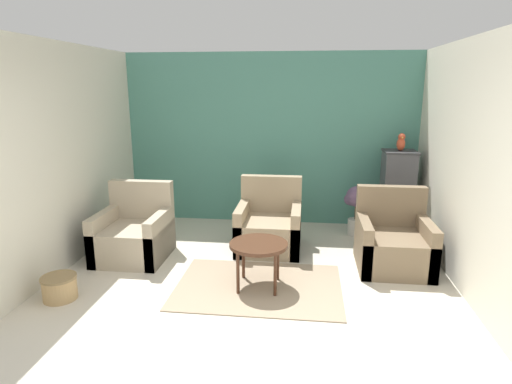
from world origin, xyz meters
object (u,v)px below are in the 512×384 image
at_px(coffee_table, 259,248).
at_px(armchair_middle, 269,227).
at_px(armchair_right, 393,244).
at_px(parrot, 401,143).
at_px(birdcage, 397,194).
at_px(potted_plant, 356,204).
at_px(wicker_basket, 59,287).
at_px(armchair_left, 134,235).

distance_m(coffee_table, armchair_middle, 1.21).
height_order(armchair_right, parrot, parrot).
bearing_deg(birdcage, potted_plant, -172.76).
height_order(armchair_right, wicker_basket, armchair_right).
bearing_deg(armchair_right, birdcage, 78.28).
relative_size(coffee_table, parrot, 2.50).
relative_size(armchair_left, potted_plant, 1.28).
height_order(armchair_right, armchair_middle, same).
relative_size(armchair_middle, wicker_basket, 2.64).
bearing_deg(birdcage, armchair_right, -101.72).
distance_m(armchair_left, wicker_basket, 1.25).
bearing_deg(armchair_left, armchair_middle, 17.01).
xyz_separation_m(armchair_left, birdcage, (3.52, 1.29, 0.34)).
height_order(armchair_left, potted_plant, armchair_left).
distance_m(armchair_left, armchair_right, 3.27).
bearing_deg(armchair_left, armchair_right, 1.25).
bearing_deg(armchair_middle, potted_plant, 29.47).
height_order(armchair_middle, parrot, parrot).
bearing_deg(parrot, potted_plant, -172.56).
bearing_deg(parrot, coffee_table, -132.92).
distance_m(armchair_left, birdcage, 3.77).
relative_size(coffee_table, birdcage, 0.50).
distance_m(armchair_left, parrot, 3.91).
relative_size(parrot, potted_plant, 0.34).
bearing_deg(birdcage, armchair_middle, -157.10).
distance_m(armchair_left, potted_plant, 3.18).
height_order(coffee_table, birdcage, birdcage).
bearing_deg(wicker_basket, potted_plant, 36.36).
xyz_separation_m(birdcage, potted_plant, (-0.59, -0.08, -0.16)).
xyz_separation_m(birdcage, parrot, (0.00, 0.00, 0.75)).
xyz_separation_m(coffee_table, parrot, (1.82, 1.96, 0.92)).
xyz_separation_m(birdcage, wicker_basket, (-3.86, -2.48, -0.50)).
distance_m(potted_plant, wicker_basket, 4.07).
height_order(birdcage, potted_plant, birdcage).
distance_m(coffee_table, wicker_basket, 2.13).
relative_size(armchair_middle, potted_plant, 1.28).
distance_m(birdcage, wicker_basket, 4.61).
distance_m(armchair_middle, birdcage, 2.00).
height_order(armchair_middle, birdcage, birdcage).
height_order(armchair_right, birdcage, birdcage).
relative_size(coffee_table, armchair_left, 0.67).
xyz_separation_m(coffee_table, potted_plant, (1.23, 1.89, 0.01)).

